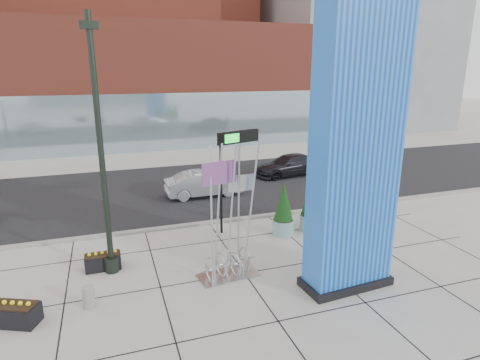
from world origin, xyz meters
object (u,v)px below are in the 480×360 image
object	(u,v)px
public_art_sculpture	(228,244)
overhead_street_sign	(238,147)
car_silver_mid	(204,184)
blue_pylon	(356,144)
lamp_post	(103,175)
concrete_bollard	(89,297)

from	to	relation	value
public_art_sculpture	overhead_street_sign	xyz separation A→B (m)	(1.61, 3.80, 2.61)
public_art_sculpture	overhead_street_sign	size ratio (longest dim) A/B	1.06
public_art_sculpture	car_silver_mid	distance (m)	9.35
public_art_sculpture	car_silver_mid	xyz separation A→B (m)	(1.37, 9.24, -0.54)
blue_pylon	lamp_post	bearing A→B (deg)	150.39
lamp_post	public_art_sculpture	xyz separation A→B (m)	(3.90, -1.68, -2.37)
lamp_post	car_silver_mid	world-z (taller)	lamp_post
lamp_post	car_silver_mid	xyz separation A→B (m)	(5.27, 7.56, -2.90)
overhead_street_sign	car_silver_mid	world-z (taller)	overhead_street_sign
public_art_sculpture	overhead_street_sign	distance (m)	4.89
lamp_post	public_art_sculpture	world-z (taller)	lamp_post
blue_pylon	concrete_bollard	distance (m)	9.49
blue_pylon	lamp_post	xyz separation A→B (m)	(-7.50, 3.52, -1.24)
concrete_bollard	lamp_post	bearing A→B (deg)	70.96
blue_pylon	lamp_post	world-z (taller)	blue_pylon
blue_pylon	concrete_bollard	size ratio (longest dim) A/B	14.23
lamp_post	public_art_sculpture	bearing A→B (deg)	-23.23
public_art_sculpture	car_silver_mid	bearing A→B (deg)	73.01
blue_pylon	car_silver_mid	xyz separation A→B (m)	(-2.23, 11.08, -4.14)
lamp_post	car_silver_mid	bearing A→B (deg)	55.12
lamp_post	public_art_sculpture	size ratio (longest dim) A/B	1.85
blue_pylon	concrete_bollard	world-z (taller)	blue_pylon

